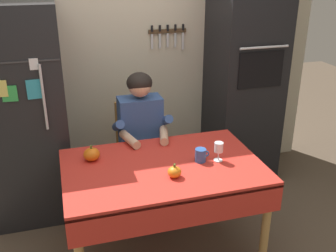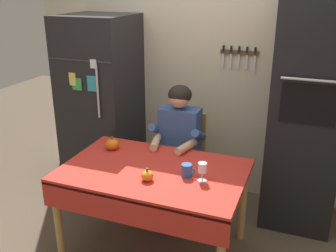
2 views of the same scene
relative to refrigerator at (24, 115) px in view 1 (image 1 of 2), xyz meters
name	(u,v)px [view 1 (image 1 of 2)]	position (x,y,z in m)	size (l,w,h in m)	color
back_wall_assembly	(132,50)	(1.00, 0.39, 0.40)	(3.70, 0.13, 2.60)	beige
refrigerator	(24,115)	(0.00, 0.00, 0.00)	(0.68, 0.71, 1.80)	black
wall_oven	(244,77)	(2.00, 0.04, 0.15)	(0.60, 0.64, 2.10)	black
dining_table	(164,177)	(0.95, -0.88, -0.24)	(1.40, 0.90, 0.74)	tan
chair_behind_person	(138,148)	(0.93, -0.09, -0.39)	(0.40, 0.40, 0.93)	#9E6B33
seated_person	(142,133)	(0.93, -0.28, -0.16)	(0.47, 0.55, 1.25)	#38384C
coffee_mug	(201,155)	(1.23, -0.88, -0.11)	(0.11, 0.08, 0.10)	#2D569E
wine_glass	(219,148)	(1.35, -0.91, -0.06)	(0.06, 0.06, 0.14)	white
pumpkin_large	(174,172)	(0.98, -1.05, -0.12)	(0.09, 0.09, 0.10)	orange
pumpkin_medium	(92,154)	(0.48, -0.65, -0.11)	(0.12, 0.12, 0.12)	orange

